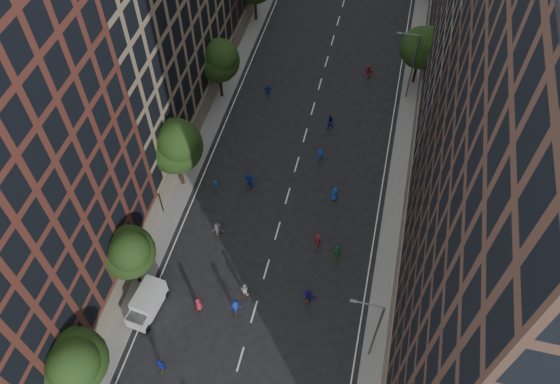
{
  "coord_description": "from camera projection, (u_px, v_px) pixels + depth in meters",
  "views": [
    {
      "loc": [
        7.27,
        -6.83,
        45.56
      ],
      "look_at": [
        -0.54,
        25.81,
        2.0
      ],
      "focal_mm": 35.0,
      "sensor_mm": 36.0,
      "label": 1
    }
  ],
  "objects": [
    {
      "name": "ground",
      "position": [
        312.0,
        111.0,
        64.92
      ],
      "size": [
        240.0,
        240.0,
        0.0
      ],
      "primitive_type": "plane",
      "color": "black",
      "rests_on": "ground"
    },
    {
      "name": "sidewalk_left",
      "position": [
        233.0,
        57.0,
        71.01
      ],
      "size": [
        4.0,
        105.0,
        0.15
      ],
      "primitive_type": "cube",
      "color": "slate",
      "rests_on": "ground"
    },
    {
      "name": "sidewalk_right",
      "position": [
        419.0,
        86.0,
        67.6
      ],
      "size": [
        4.0,
        105.0,
        0.15
      ],
      "primitive_type": "cube",
      "color": "slate",
      "rests_on": "ground"
    },
    {
      "name": "bldg_right_a",
      "position": [
        551.0,
        228.0,
        33.12
      ],
      "size": [
        14.0,
        30.0,
        36.0
      ],
      "primitive_type": "cube",
      "color": "#4A3127",
      "rests_on": "ground"
    },
    {
      "name": "tree_left_0",
      "position": [
        73.0,
        362.0,
        40.3
      ],
      "size": [
        5.2,
        5.2,
        8.83
      ],
      "color": "black",
      "rests_on": "ground"
    },
    {
      "name": "tree_left_1",
      "position": [
        128.0,
        252.0,
        46.56
      ],
      "size": [
        4.8,
        4.8,
        8.21
      ],
      "color": "black",
      "rests_on": "ground"
    },
    {
      "name": "tree_left_2",
      "position": [
        176.0,
        145.0,
        53.03
      ],
      "size": [
        5.6,
        5.6,
        9.45
      ],
      "color": "black",
      "rests_on": "ground"
    },
    {
      "name": "tree_left_3",
      "position": [
        219.0,
        59.0,
        61.79
      ],
      "size": [
        5.0,
        5.0,
        8.58
      ],
      "color": "black",
      "rests_on": "ground"
    },
    {
      "name": "tree_right_a",
      "position": [
        423.0,
        46.0,
        63.5
      ],
      "size": [
        5.0,
        5.0,
        8.39
      ],
      "color": "black",
      "rests_on": "ground"
    },
    {
      "name": "streetlamp_near",
      "position": [
        374.0,
        329.0,
        42.73
      ],
      "size": [
        2.64,
        0.22,
        9.06
      ],
      "color": "#595B60",
      "rests_on": "ground"
    },
    {
      "name": "streetlamp_far",
      "position": [
        412.0,
        64.0,
        62.32
      ],
      "size": [
        2.64,
        0.22,
        9.06
      ],
      "color": "#595B60",
      "rests_on": "ground"
    },
    {
      "name": "cargo_van",
      "position": [
        147.0,
        303.0,
        48.36
      ],
      "size": [
        2.57,
        4.59,
        2.34
      ],
      "rotation": [
        0.0,
        0.0,
        -0.12
      ],
      "color": "silver",
      "rests_on": "ground"
    },
    {
      "name": "skater_3",
      "position": [
        235.0,
        307.0,
        48.52
      ],
      "size": [
        1.25,
        0.94,
        1.72
      ],
      "primitive_type": "imported",
      "rotation": [
        0.0,
        0.0,
        3.45
      ],
      "color": "#1425A4",
      "rests_on": "ground"
    },
    {
      "name": "skater_4",
      "position": [
        161.0,
        365.0,
        45.26
      ],
      "size": [
        1.13,
        0.58,
        1.84
      ],
      "primitive_type": "imported",
      "rotation": [
        0.0,
        0.0,
        3.27
      ],
      "color": "#13269C",
      "rests_on": "ground"
    },
    {
      "name": "skater_5",
      "position": [
        308.0,
        296.0,
        49.31
      ],
      "size": [
        1.47,
        0.91,
        1.51
      ],
      "primitive_type": "imported",
      "rotation": [
        0.0,
        0.0,
        2.78
      ],
      "color": "#18118D",
      "rests_on": "ground"
    },
    {
      "name": "skater_6",
      "position": [
        198.0,
        304.0,
        48.74
      ],
      "size": [
        0.92,
        0.75,
        1.62
      ],
      "primitive_type": "imported",
      "rotation": [
        0.0,
        0.0,
        2.8
      ],
      "color": "#AD1C2F",
      "rests_on": "ground"
    },
    {
      "name": "skater_7",
      "position": [
        318.0,
        240.0,
        52.79
      ],
      "size": [
        0.76,
        0.62,
        1.78
      ],
      "primitive_type": "imported",
      "rotation": [
        0.0,
        0.0,
        2.79
      ],
      "color": "maroon",
      "rests_on": "ground"
    },
    {
      "name": "skater_8",
      "position": [
        245.0,
        290.0,
        49.63
      ],
      "size": [
        0.8,
        0.64,
        1.61
      ],
      "primitive_type": "imported",
      "rotation": [
        0.0,
        0.0,
        3.11
      ],
      "color": "#B3B4B0",
      "rests_on": "ground"
    },
    {
      "name": "skater_9",
      "position": [
        218.0,
        230.0,
        53.43
      ],
      "size": [
        1.34,
        0.95,
        1.89
      ],
      "primitive_type": "imported",
      "rotation": [
        0.0,
        0.0,
        3.37
      ],
      "color": "#434248",
      "rests_on": "ground"
    },
    {
      "name": "skater_10",
      "position": [
        337.0,
        253.0,
        51.82
      ],
      "size": [
        1.19,
        0.64,
        1.92
      ],
      "primitive_type": "imported",
      "rotation": [
        0.0,
        0.0,
        3.3
      ],
      "color": "#227139",
      "rests_on": "ground"
    },
    {
      "name": "skater_11",
      "position": [
        250.0,
        181.0,
        57.21
      ],
      "size": [
        1.83,
        1.06,
        1.88
      ],
      "primitive_type": "imported",
      "rotation": [
        0.0,
        0.0,
        2.83
      ],
      "color": "#143BA3",
      "rests_on": "ground"
    },
    {
      "name": "skater_12",
      "position": [
        335.0,
        194.0,
        56.23
      ],
      "size": [
        0.92,
        0.66,
        1.74
      ],
      "primitive_type": "imported",
      "rotation": [
        0.0,
        0.0,
        3.28
      ],
      "color": "#1544AE",
      "rests_on": "ground"
    },
    {
      "name": "skater_13",
      "position": [
        216.0,
        186.0,
        57.04
      ],
      "size": [
        0.64,
        0.49,
        1.58
      ],
      "primitive_type": "imported",
      "rotation": [
        0.0,
        0.0,
        2.93
      ],
      "color": "#13479E",
      "rests_on": "ground"
    },
    {
      "name": "skater_14",
      "position": [
        329.0,
        122.0,
        62.47
      ],
      "size": [
        1.14,
        1.01,
        1.94
      ],
      "primitive_type": "imported",
      "rotation": [
        0.0,
        0.0,
        3.5
      ],
      "color": "#121D9A",
      "rests_on": "ground"
    },
    {
      "name": "skater_15",
      "position": [
        320.0,
        155.0,
        59.64
      ],
      "size": [
        1.17,
        0.93,
        1.59
      ],
      "primitive_type": "imported",
      "rotation": [
        0.0,
        0.0,
        3.53
      ],
      "color": "#1336A2",
      "rests_on": "ground"
    },
    {
      "name": "skater_16",
      "position": [
        268.0,
        91.0,
        65.66
      ],
      "size": [
        1.22,
        0.73,
        1.95
      ],
      "primitive_type": "imported",
      "rotation": [
        0.0,
        0.0,
        3.38
      ],
      "color": "#123A97",
      "rests_on": "ground"
    },
    {
      "name": "skater_17",
      "position": [
        368.0,
        72.0,
        68.16
      ],
      "size": [
        1.48,
        0.74,
        1.52
      ],
      "primitive_type": "imported",
      "rotation": [
        0.0,
        0.0,
        2.93
      ],
      "color": "#A61B22",
      "rests_on": "ground"
    }
  ]
}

